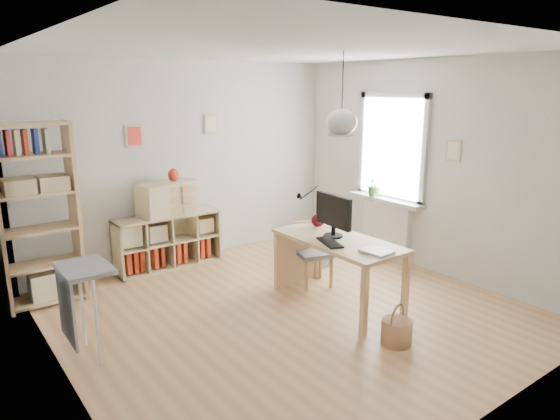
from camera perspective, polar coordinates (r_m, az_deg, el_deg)
ground at (r=5.48m, az=1.05°, el=-11.48°), size 4.50×4.50×0.00m
room_shell at (r=5.21m, az=7.05°, el=9.96°), size 4.50×4.50×4.50m
window_unit at (r=6.98m, az=12.73°, el=6.99°), size 0.07×1.16×1.46m
radiator at (r=7.17m, az=12.06°, el=-2.17°), size 0.10×0.80×0.80m
windowsill at (r=7.03m, az=11.97°, el=1.13°), size 0.22×1.20×0.06m
desk at (r=5.47m, az=6.63°, el=-4.24°), size 0.70×1.50×0.75m
cube_shelf at (r=6.83m, az=-12.90°, el=-3.92°), size 1.40×0.38×0.72m
tall_bookshelf at (r=5.94m, az=-26.08°, el=0.19°), size 0.80×0.38×2.00m
side_table at (r=4.69m, az=-22.08°, el=-8.19°), size 0.40×0.55×0.85m
chair at (r=6.06m, az=3.68°, el=-4.50°), size 0.47×0.47×0.77m
wicker_basket at (r=4.92m, az=13.18°, el=-13.32°), size 0.29×0.29×0.40m
storage_chest at (r=6.77m, az=3.13°, el=-4.83°), size 0.58×0.64×0.54m
monitor at (r=5.45m, az=6.17°, el=-0.40°), size 0.21×0.54×0.47m
keyboard at (r=5.27m, az=5.71°, el=-3.72°), size 0.27×0.42×0.02m
task_lamp at (r=5.86m, az=3.17°, el=0.90°), size 0.39×0.14×0.42m
yarn_ball at (r=5.86m, az=4.37°, el=-1.19°), size 0.15×0.15×0.15m
paper_tray at (r=5.04m, az=10.99°, el=-4.69°), size 0.25×0.31×0.03m
drawer_chest at (r=6.65m, az=-12.78°, el=1.27°), size 0.80×0.48×0.43m
red_vase at (r=6.63m, az=-12.09°, el=3.93°), size 0.14×0.14×0.17m
potted_plant at (r=7.11m, az=10.77°, el=2.83°), size 0.35×0.33×0.31m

